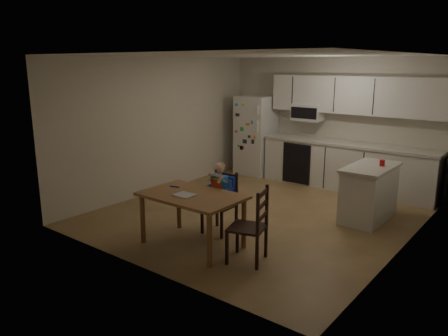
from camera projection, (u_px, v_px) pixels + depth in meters
room at (277, 134)px, 7.20m from camera, size 4.52×5.01×2.51m
refrigerator at (256, 135)px, 9.50m from camera, size 0.72×0.70×1.70m
kitchen_run at (347, 144)px, 8.33m from camera, size 3.37×0.62×2.15m
kitchen_island at (369, 193)px, 6.76m from camera, size 0.61×1.16×0.85m
red_cup at (382, 163)px, 6.66m from camera, size 0.08×0.08×0.10m
dining_table at (192, 201)px, 5.74m from camera, size 1.33×0.85×0.71m
napkin at (184, 195)px, 5.67m from camera, size 0.26×0.23×0.01m
toddler_spoon at (174, 186)px, 6.04m from camera, size 0.12×0.06×0.02m
chair_booster at (221, 190)px, 6.21m from camera, size 0.40×0.40×1.03m
chair_side at (255, 221)px, 5.25m from camera, size 0.52×0.52×0.95m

